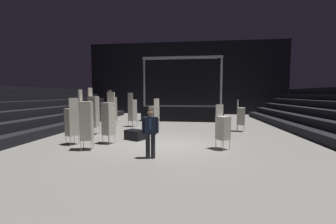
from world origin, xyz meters
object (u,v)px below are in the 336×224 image
at_px(chair_stack_mid_right, 108,118).
at_px(chair_stack_rear_left, 94,111).
at_px(man_with_tie, 150,131).
at_px(equipment_road_case, 135,135).
at_px(stage_riser, 182,112).
at_px(chair_stack_front_right, 132,110).
at_px(chair_stack_mid_left, 113,109).
at_px(chair_stack_mid_centre, 241,116).
at_px(chair_stack_aisle_left, 72,121).
at_px(chair_stack_rear_centre, 86,120).
at_px(chair_stack_front_left, 223,127).
at_px(chair_stack_rear_right, 154,115).

distance_m(chair_stack_mid_right, chair_stack_rear_left, 2.67).
bearing_deg(man_with_tie, equipment_road_case, -78.76).
height_order(stage_riser, chair_stack_front_right, stage_riser).
height_order(chair_stack_mid_left, chair_stack_mid_right, chair_stack_mid_left).
height_order(stage_riser, chair_stack_mid_centre, stage_riser).
relative_size(chair_stack_mid_left, equipment_road_case, 2.75).
bearing_deg(chair_stack_aisle_left, stage_riser, 5.89).
height_order(stage_riser, chair_stack_rear_centre, stage_riser).
relative_size(chair_stack_front_right, chair_stack_mid_right, 1.00).
bearing_deg(stage_riser, chair_stack_front_left, -77.61).
distance_m(chair_stack_front_left, chair_stack_rear_left, 7.07).
relative_size(chair_stack_front_right, chair_stack_rear_centre, 0.96).
bearing_deg(equipment_road_case, chair_stack_rear_right, 74.23).
relative_size(chair_stack_rear_left, chair_stack_rear_right, 1.30).
xyz_separation_m(chair_stack_front_right, chair_stack_mid_centre, (6.93, -1.08, -0.21)).
height_order(chair_stack_front_left, chair_stack_mid_centre, chair_stack_mid_centre).
height_order(chair_stack_mid_left, chair_stack_mid_centre, chair_stack_mid_left).
bearing_deg(chair_stack_aisle_left, chair_stack_rear_right, -11.68).
distance_m(stage_riser, chair_stack_mid_right, 9.65).
xyz_separation_m(chair_stack_rear_centre, equipment_road_case, (1.36, 2.11, -0.96)).
height_order(chair_stack_mid_right, chair_stack_rear_left, chair_stack_rear_left).
bearing_deg(chair_stack_rear_right, chair_stack_mid_centre, -45.64).
height_order(man_with_tie, chair_stack_rear_left, chair_stack_rear_left).
height_order(chair_stack_front_left, chair_stack_mid_right, chair_stack_mid_right).
relative_size(chair_stack_rear_left, equipment_road_case, 2.84).
bearing_deg(chair_stack_aisle_left, chair_stack_rear_left, 34.37).
xyz_separation_m(chair_stack_front_left, chair_stack_mid_left, (-6.59, 5.14, 0.34)).
bearing_deg(chair_stack_rear_left, chair_stack_mid_left, -177.12).
bearing_deg(chair_stack_mid_right, chair_stack_front_right, -65.48).
relative_size(chair_stack_rear_centre, chair_stack_aisle_left, 1.17).
relative_size(chair_stack_rear_right, chair_stack_aisle_left, 0.96).
bearing_deg(chair_stack_aisle_left, chair_stack_front_left, -60.28).
height_order(chair_stack_front_left, chair_stack_rear_centre, chair_stack_rear_centre).
distance_m(man_with_tie, chair_stack_front_left, 3.04).
xyz_separation_m(man_with_tie, chair_stack_rear_left, (-3.99, 4.01, 0.31)).
bearing_deg(chair_stack_rear_centre, stage_riser, 148.02).
height_order(chair_stack_front_right, chair_stack_mid_left, chair_stack_mid_left).
bearing_deg(man_with_tie, chair_stack_front_left, -163.78).
bearing_deg(chair_stack_rear_left, chair_stack_rear_centre, 24.91).
xyz_separation_m(chair_stack_mid_right, chair_stack_aisle_left, (-1.52, -0.37, -0.13)).
distance_m(man_with_tie, chair_stack_rear_left, 5.66).
bearing_deg(stage_riser, chair_stack_mid_centre, -54.70).
distance_m(stage_riser, chair_stack_front_right, 5.29).
bearing_deg(stage_riser, equipment_road_case, -102.81).
xyz_separation_m(man_with_tie, chair_stack_rear_right, (-0.79, 4.95, 0.02)).
bearing_deg(stage_riser, chair_stack_front_right, -127.27).
height_order(chair_stack_rear_left, chair_stack_rear_right, chair_stack_rear_left).
xyz_separation_m(stage_riser, equipment_road_case, (-1.88, -8.26, -0.45)).
bearing_deg(chair_stack_front_right, equipment_road_case, -46.32).
bearing_deg(chair_stack_front_left, chair_stack_rear_left, -64.07).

